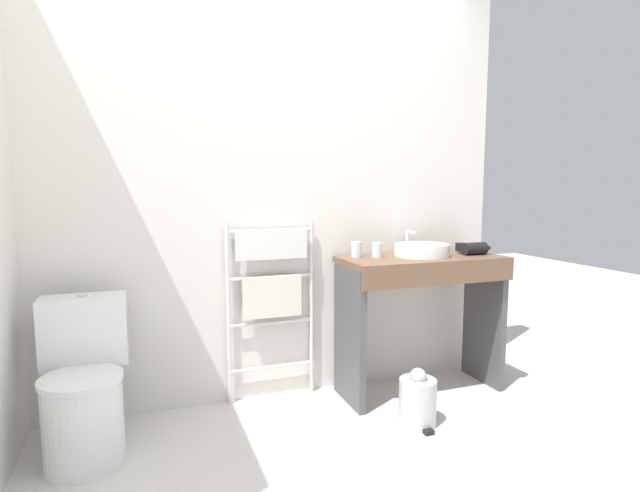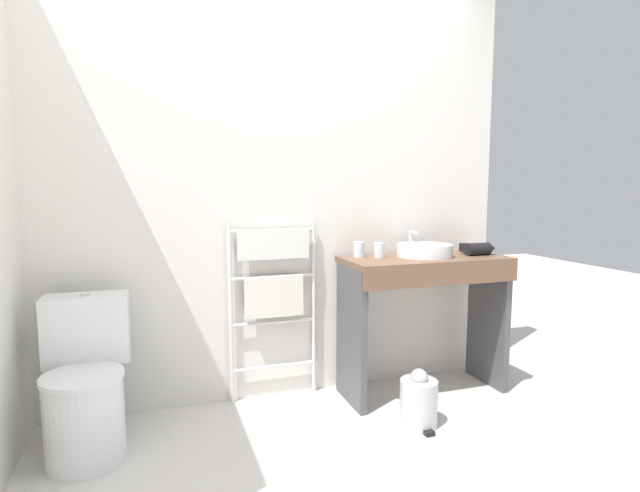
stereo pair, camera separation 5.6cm
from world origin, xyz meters
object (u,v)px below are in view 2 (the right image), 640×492
object	(u,v)px
trash_bin	(419,401)
toilet	(85,387)
sink_basin	(425,250)
hair_dryer	(479,249)
cup_near_wall	(359,250)
cup_near_edge	(379,250)
towel_radiator	(274,282)

from	to	relation	value
trash_bin	toilet	bearing A→B (deg)	170.60
sink_basin	trash_bin	xyz separation A→B (m)	(-0.25, -0.41, -0.75)
trash_bin	hair_dryer	bearing A→B (deg)	30.55
cup_near_wall	cup_near_edge	size ratio (longest dim) A/B	1.07
towel_radiator	hair_dryer	distance (m)	1.27
trash_bin	cup_near_wall	bearing A→B (deg)	105.07
toilet	cup_near_edge	xyz separation A→B (m)	(1.60, 0.19, 0.56)
trash_bin	sink_basin	bearing A→B (deg)	57.97
cup_near_wall	trash_bin	xyz separation A→B (m)	(0.14, -0.50, -0.76)
toilet	trash_bin	size ratio (longest dim) A/B	2.38
sink_basin	hair_dryer	distance (m)	0.35
sink_basin	cup_near_edge	xyz separation A→B (m)	(-0.28, 0.05, 0.00)
toilet	sink_basin	size ratio (longest dim) A/B	2.24
sink_basin	cup_near_edge	bearing A→B (deg)	169.54
toilet	trash_bin	xyz separation A→B (m)	(1.63, -0.27, -0.19)
towel_radiator	cup_near_edge	world-z (taller)	towel_radiator
cup_near_edge	hair_dryer	bearing A→B (deg)	-9.12
towel_radiator	sink_basin	bearing A→B (deg)	-11.23
toilet	towel_radiator	bearing A→B (deg)	17.64
toilet	cup_near_edge	size ratio (longest dim) A/B	8.62
towel_radiator	cup_near_wall	size ratio (longest dim) A/B	11.44
cup_near_wall	toilet	bearing A→B (deg)	-171.09
toilet	hair_dryer	xyz separation A→B (m)	(2.23, 0.09, 0.55)
sink_basin	hair_dryer	world-z (taller)	hair_dryer
cup_near_edge	toilet	bearing A→B (deg)	-173.33
towel_radiator	hair_dryer	size ratio (longest dim) A/B	5.11
trash_bin	towel_radiator	bearing A→B (deg)	137.57
hair_dryer	towel_radiator	bearing A→B (deg)	169.66
toilet	towel_radiator	size ratio (longest dim) A/B	0.71
towel_radiator	trash_bin	xyz separation A→B (m)	(0.64, -0.58, -0.58)
toilet	sink_basin	xyz separation A→B (m)	(1.88, 0.14, 0.56)
sink_basin	cup_near_edge	size ratio (longest dim) A/B	3.86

